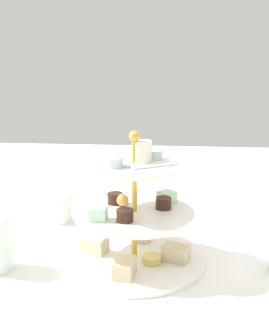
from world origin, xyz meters
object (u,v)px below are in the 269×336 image
teacup_with_saucer (116,201)px  butter_knife_right (212,213)px  water_glass_short_left (59,207)px  tiered_serving_stand (135,224)px

teacup_with_saucer → butter_knife_right: bearing=-0.3°
water_glass_short_left → teacup_with_saucer: size_ratio=0.78×
tiered_serving_stand → water_glass_short_left: 0.29m
tiered_serving_stand → butter_knife_right: (0.17, 0.29, -0.07)m
butter_knife_right → teacup_with_saucer: bearing=27.1°
teacup_with_saucer → tiered_serving_stand: bearing=-75.0°
water_glass_short_left → teacup_with_saucer: bearing=35.5°
water_glass_short_left → tiered_serving_stand: bearing=-44.0°
tiered_serving_stand → butter_knife_right: 0.34m
tiered_serving_stand → teacup_with_saucer: 0.30m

